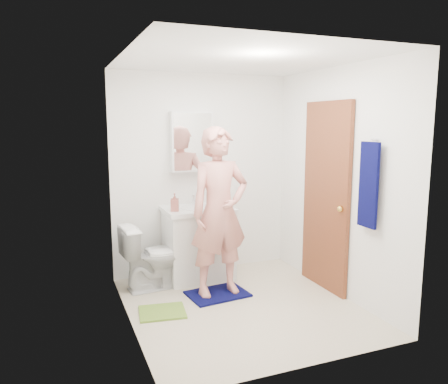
# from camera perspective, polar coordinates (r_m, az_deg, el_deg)

# --- Properties ---
(floor) EXTENTS (2.20, 2.40, 0.02)m
(floor) POSITION_cam_1_polar(r_m,az_deg,el_deg) (4.55, 2.29, -14.73)
(floor) COLOR beige
(floor) RESTS_ON ground
(ceiling) EXTENTS (2.20, 2.40, 0.02)m
(ceiling) POSITION_cam_1_polar(r_m,az_deg,el_deg) (4.20, 2.51, 17.08)
(ceiling) COLOR white
(ceiling) RESTS_ON ground
(wall_back) EXTENTS (2.20, 0.02, 2.40)m
(wall_back) POSITION_cam_1_polar(r_m,az_deg,el_deg) (5.32, -2.91, 2.33)
(wall_back) COLOR white
(wall_back) RESTS_ON ground
(wall_front) EXTENTS (2.20, 0.02, 2.40)m
(wall_front) POSITION_cam_1_polar(r_m,az_deg,el_deg) (3.16, 11.36, -2.52)
(wall_front) COLOR white
(wall_front) RESTS_ON ground
(wall_left) EXTENTS (0.02, 2.40, 2.40)m
(wall_left) POSITION_cam_1_polar(r_m,az_deg,el_deg) (3.89, -12.71, -0.38)
(wall_left) COLOR white
(wall_left) RESTS_ON ground
(wall_right) EXTENTS (0.02, 2.40, 2.40)m
(wall_right) POSITION_cam_1_polar(r_m,az_deg,el_deg) (4.76, 14.69, 1.25)
(wall_right) COLOR white
(wall_right) RESTS_ON ground
(vanity_cabinet) EXTENTS (0.75, 0.55, 0.80)m
(vanity_cabinet) POSITION_cam_1_polar(r_m,az_deg,el_deg) (5.16, -3.37, -6.96)
(vanity_cabinet) COLOR white
(vanity_cabinet) RESTS_ON floor
(countertop) EXTENTS (0.79, 0.59, 0.05)m
(countertop) POSITION_cam_1_polar(r_m,az_deg,el_deg) (5.06, -3.41, -2.33)
(countertop) COLOR white
(countertop) RESTS_ON vanity_cabinet
(sink_basin) EXTENTS (0.40, 0.40, 0.03)m
(sink_basin) POSITION_cam_1_polar(r_m,az_deg,el_deg) (5.06, -3.41, -2.16)
(sink_basin) COLOR white
(sink_basin) RESTS_ON countertop
(faucet) EXTENTS (0.03, 0.03, 0.12)m
(faucet) POSITION_cam_1_polar(r_m,az_deg,el_deg) (5.21, -4.04, -1.05)
(faucet) COLOR silver
(faucet) RESTS_ON countertop
(medicine_cabinet) EXTENTS (0.50, 0.12, 0.70)m
(medicine_cabinet) POSITION_cam_1_polar(r_m,az_deg,el_deg) (5.18, -4.28, 6.57)
(medicine_cabinet) COLOR white
(medicine_cabinet) RESTS_ON wall_back
(mirror_panel) EXTENTS (0.46, 0.01, 0.66)m
(mirror_panel) POSITION_cam_1_polar(r_m,az_deg,el_deg) (5.12, -4.07, 6.55)
(mirror_panel) COLOR white
(mirror_panel) RESTS_ON wall_back
(door) EXTENTS (0.05, 0.80, 2.05)m
(door) POSITION_cam_1_polar(r_m,az_deg,el_deg) (4.88, 13.14, -0.58)
(door) COLOR brown
(door) RESTS_ON ground
(door_knob) EXTENTS (0.07, 0.07, 0.07)m
(door_knob) POSITION_cam_1_polar(r_m,az_deg,el_deg) (4.62, 14.96, -2.15)
(door_knob) COLOR gold
(door_knob) RESTS_ON door
(towel) EXTENTS (0.03, 0.24, 0.80)m
(towel) POSITION_cam_1_polar(r_m,az_deg,el_deg) (4.26, 18.37, 0.87)
(towel) COLOR #06073D
(towel) RESTS_ON wall_right
(towel_hook) EXTENTS (0.06, 0.02, 0.02)m
(towel_hook) POSITION_cam_1_polar(r_m,az_deg,el_deg) (4.25, 19.07, 6.50)
(towel_hook) COLOR silver
(towel_hook) RESTS_ON wall_right
(toilet) EXTENTS (0.76, 0.48, 0.73)m
(toilet) POSITION_cam_1_polar(r_m,az_deg,el_deg) (4.92, -9.03, -8.26)
(toilet) COLOR white
(toilet) RESTS_ON floor
(bath_mat) EXTENTS (0.66, 0.51, 0.02)m
(bath_mat) POSITION_cam_1_polar(r_m,az_deg,el_deg) (4.79, -0.84, -13.17)
(bath_mat) COLOR #06073D
(bath_mat) RESTS_ON floor
(green_rug) EXTENTS (0.49, 0.43, 0.02)m
(green_rug) POSITION_cam_1_polar(r_m,az_deg,el_deg) (4.42, -8.07, -15.26)
(green_rug) COLOR olive
(green_rug) RESTS_ON floor
(soap_dispenser) EXTENTS (0.11, 0.11, 0.20)m
(soap_dispenser) POSITION_cam_1_polar(r_m,az_deg,el_deg) (4.87, -6.46, -1.32)
(soap_dispenser) COLOR #AD5B50
(soap_dispenser) RESTS_ON countertop
(toothbrush_cup) EXTENTS (0.15, 0.15, 0.09)m
(toothbrush_cup) POSITION_cam_1_polar(r_m,az_deg,el_deg) (5.22, -1.16, -1.19)
(toothbrush_cup) COLOR #7A4394
(toothbrush_cup) RESTS_ON countertop
(man) EXTENTS (0.67, 0.47, 1.76)m
(man) POSITION_cam_1_polar(r_m,az_deg,el_deg) (4.54, -0.60, -2.61)
(man) COLOR tan
(man) RESTS_ON bath_mat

